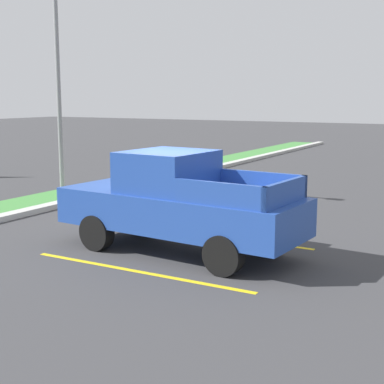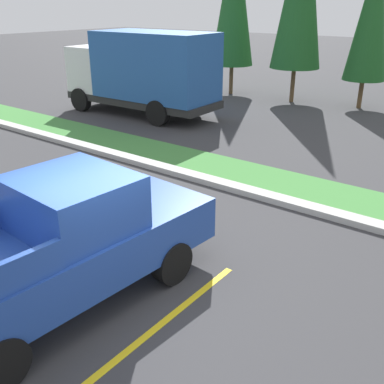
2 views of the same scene
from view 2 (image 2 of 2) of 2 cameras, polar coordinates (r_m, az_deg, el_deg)
ground_plane at (r=7.72m, az=-9.51°, el=-12.86°), size 120.00×120.00×0.00m
parking_line_near at (r=8.85m, az=-21.76°, el=-9.21°), size 0.12×4.80×0.01m
parking_line_far at (r=6.79m, az=-6.91°, el=-18.51°), size 0.12×4.80×0.01m
curb_strip at (r=11.19m, az=9.18°, el=-0.44°), size 56.00×0.40×0.15m
grass_median at (r=12.12m, az=11.67°, el=1.03°), size 56.00×1.80×0.06m
pickup_truck_main at (r=7.20m, az=-16.00°, el=-6.52°), size 2.26×5.35×2.10m
cargo_truck_distant at (r=19.31m, az=-6.26°, el=15.13°), size 6.86×2.64×3.40m
cypress_tree_center at (r=21.69m, az=22.03°, el=20.60°), size 1.82×1.82×6.99m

